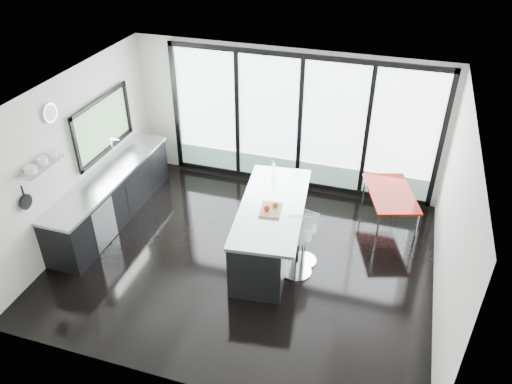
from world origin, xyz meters
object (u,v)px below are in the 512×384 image
(bar_stool_near, at_px, (297,254))
(red_table, at_px, (388,209))
(bar_stool_far, at_px, (304,244))
(island, at_px, (267,228))

(bar_stool_near, distance_m, red_table, 2.13)
(bar_stool_far, bearing_deg, bar_stool_near, -84.95)
(island, xyz_separation_m, bar_stool_near, (0.59, -0.34, -0.11))
(island, height_order, bar_stool_far, island)
(island, bearing_deg, red_table, 36.66)
(bar_stool_near, relative_size, red_table, 0.59)
(bar_stool_near, relative_size, bar_stool_far, 1.08)
(red_table, bearing_deg, island, -143.34)
(island, relative_size, red_table, 1.91)
(island, bearing_deg, bar_stool_near, -29.75)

